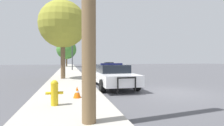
{
  "coord_description": "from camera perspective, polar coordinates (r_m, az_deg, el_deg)",
  "views": [
    {
      "loc": [
        -5.1,
        -8.01,
        1.69
      ],
      "look_at": [
        -0.36,
        10.98,
        1.32
      ],
      "focal_mm": 28.0,
      "sensor_mm": 36.0,
      "label": 1
    }
  ],
  "objects": [
    {
      "name": "ground_plane",
      "position": [
        9.64,
        18.39,
        -9.05
      ],
      "size": [
        110.0,
        110.0,
        0.0
      ],
      "primitive_type": "plane",
      "color": "#4F4F54"
    },
    {
      "name": "sidewalk_left",
      "position": [
        8.17,
        -13.99,
        -10.39
      ],
      "size": [
        3.0,
        110.0,
        0.13
      ],
      "color": "#ADA89E",
      "rests_on": "ground_plane"
    },
    {
      "name": "police_car",
      "position": [
        10.79,
        0.08,
        -3.93
      ],
      "size": [
        2.15,
        5.25,
        1.47
      ],
      "rotation": [
        0.0,
        0.0,
        3.15
      ],
      "color": "white",
      "rests_on": "ground_plane"
    },
    {
      "name": "fire_hydrant",
      "position": [
        6.32,
        -18.26,
        -8.96
      ],
      "size": [
        0.57,
        0.25,
        0.86
      ],
      "color": "gold",
      "rests_on": "sidewalk_left"
    },
    {
      "name": "traffic_light",
      "position": [
        27.45,
        -9.95,
        5.66
      ],
      "size": [
        3.63,
        0.35,
        5.34
      ],
      "color": "#424247",
      "rests_on": "sidewalk_left"
    },
    {
      "name": "car_background_oncoming",
      "position": [
        30.95,
        -1.07,
        -0.78
      ],
      "size": [
        2.12,
        4.17,
        1.26
      ],
      "rotation": [
        0.0,
        0.0,
        3.07
      ],
      "color": "silver",
      "rests_on": "ground_plane"
    },
    {
      "name": "car_background_midblock",
      "position": [
        27.88,
        -7.15,
        -0.83
      ],
      "size": [
        2.1,
        4.27,
        1.44
      ],
      "rotation": [
        0.0,
        0.0,
        -0.04
      ],
      "color": "#474C51",
      "rests_on": "ground_plane"
    },
    {
      "name": "tree_sidewalk_near",
      "position": [
        15.29,
        -15.78,
        12.06
      ],
      "size": [
        3.89,
        3.89,
        6.45
      ],
      "color": "brown",
      "rests_on": "sidewalk_left"
    },
    {
      "name": "tree_sidewalk_far",
      "position": [
        41.91,
        -14.64,
        4.33
      ],
      "size": [
        4.54,
        4.54,
        6.24
      ],
      "color": "brown",
      "rests_on": "sidewalk_left"
    },
    {
      "name": "traffic_cone",
      "position": [
        7.36,
        -11.34,
        -9.29
      ],
      "size": [
        0.32,
        0.32,
        0.47
      ],
      "color": "orange",
      "rests_on": "sidewalk_left"
    }
  ]
}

